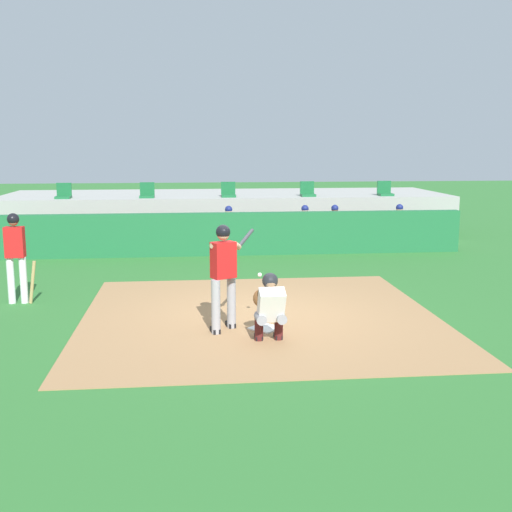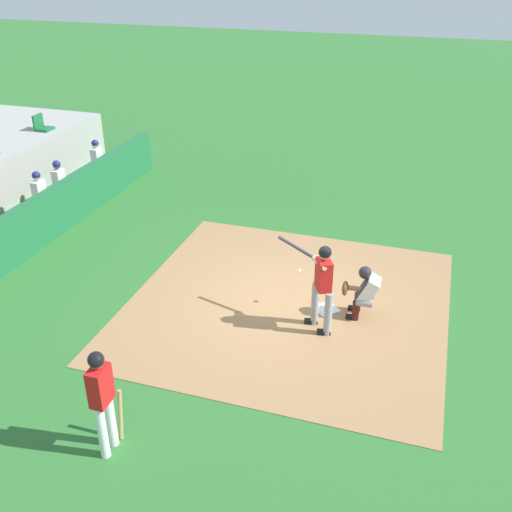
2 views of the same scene
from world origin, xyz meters
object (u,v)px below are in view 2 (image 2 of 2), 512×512
(stadium_seat_4, at_px, (42,126))
(on_deck_batter, at_px, (102,396))
(dugout_player_3, at_px, (101,160))
(batter_at_plate, at_px, (322,283))
(home_plate, at_px, (326,309))
(dugout_player_1, at_px, (44,194))
(catcher_crouched, at_px, (363,290))
(dugout_player_2, at_px, (63,182))

(stadium_seat_4, bearing_deg, on_deck_batter, -141.24)
(dugout_player_3, bearing_deg, on_deck_batter, -148.88)
(batter_at_plate, relative_size, on_deck_batter, 1.01)
(home_plate, xyz_separation_m, on_deck_batter, (-4.63, 2.29, 1.00))
(on_deck_batter, distance_m, dugout_player_1, 8.98)
(dugout_player_3, bearing_deg, catcher_crouched, -119.92)
(dugout_player_2, bearing_deg, stadium_seat_4, 43.79)
(catcher_crouched, xyz_separation_m, dugout_player_1, (2.18, 8.85, 0.07))
(dugout_player_3, bearing_deg, batter_at_plate, -125.25)
(dugout_player_2, bearing_deg, home_plate, -110.70)
(catcher_crouched, relative_size, on_deck_batter, 0.93)
(home_plate, xyz_separation_m, stadium_seat_4, (5.20, 10.18, 1.51))
(batter_at_plate, height_order, stadium_seat_4, stadium_seat_4)
(on_deck_batter, bearing_deg, stadium_seat_4, 38.76)
(batter_at_plate, bearing_deg, dugout_player_1, 70.71)
(dugout_player_1, bearing_deg, home_plate, -104.91)
(catcher_crouched, relative_size, stadium_seat_4, 3.46)
(dugout_player_2, distance_m, stadium_seat_4, 3.06)
(on_deck_batter, xyz_separation_m, dugout_player_2, (7.71, 5.86, -0.35))
(home_plate, height_order, catcher_crouched, catcher_crouched)
(dugout_player_1, bearing_deg, dugout_player_3, 0.00)
(batter_at_plate, bearing_deg, on_deck_batter, 149.88)
(home_plate, relative_size, dugout_player_1, 0.34)
(batter_at_plate, relative_size, stadium_seat_4, 3.76)
(batter_at_plate, distance_m, on_deck_batter, 4.56)
(stadium_seat_4, bearing_deg, batter_at_plate, -120.02)
(dugout_player_2, relative_size, stadium_seat_4, 2.71)
(dugout_player_2, distance_m, dugout_player_3, 2.00)
(home_plate, relative_size, batter_at_plate, 0.24)
(batter_at_plate, xyz_separation_m, stadium_seat_4, (5.88, 10.18, 0.50))
(on_deck_batter, xyz_separation_m, stadium_seat_4, (9.83, 7.89, 0.51))
(dugout_player_1, xyz_separation_m, dugout_player_3, (2.91, 0.00, 0.00))
(home_plate, distance_m, stadium_seat_4, 11.53)
(batter_at_plate, height_order, catcher_crouched, batter_at_plate)
(home_plate, xyz_separation_m, dugout_player_3, (5.08, 8.14, 0.65))
(dugout_player_2, relative_size, dugout_player_3, 1.00)
(catcher_crouched, xyz_separation_m, dugout_player_3, (5.09, 8.85, 0.07))
(batter_at_plate, relative_size, dugout_player_2, 1.39)
(dugout_player_3, relative_size, stadium_seat_4, 2.71)
(home_plate, height_order, dugout_player_1, dugout_player_1)
(dugout_player_1, xyz_separation_m, stadium_seat_4, (3.03, 2.03, 0.86))
(batter_at_plate, relative_size, dugout_player_3, 1.39)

